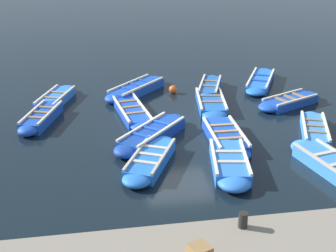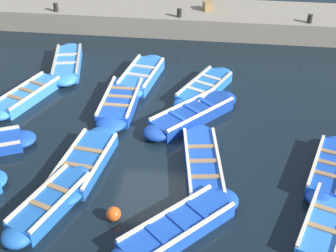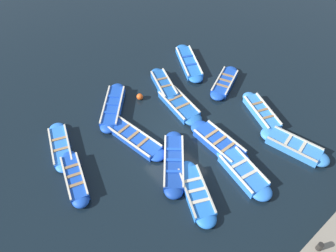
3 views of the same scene
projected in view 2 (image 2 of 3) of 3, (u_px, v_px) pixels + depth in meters
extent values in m
plane|color=black|center=(153.00, 136.00, 14.11)|extent=(120.00, 120.00, 0.00)
cube|color=#1E59AD|center=(84.00, 163.00, 12.77)|extent=(2.64, 1.37, 0.33)
ellipsoid|color=#1E59AD|center=(64.00, 193.00, 11.76)|extent=(1.11, 1.08, 0.33)
ellipsoid|color=#1E59AD|center=(101.00, 137.00, 13.77)|extent=(1.11, 1.08, 0.33)
cube|color=beige|center=(100.00, 160.00, 12.55)|extent=(2.46, 0.41, 0.07)
cube|color=beige|center=(67.00, 154.00, 12.76)|extent=(2.46, 0.41, 0.07)
cube|color=olive|center=(78.00, 166.00, 12.38)|extent=(0.26, 0.93, 0.04)
cube|color=olive|center=(89.00, 150.00, 12.95)|extent=(0.26, 0.93, 0.04)
cube|color=#1E59AD|center=(51.00, 203.00, 11.41)|extent=(2.49, 1.55, 0.40)
ellipsoid|color=#1E59AD|center=(18.00, 236.00, 10.54)|extent=(0.96, 0.94, 0.40)
ellipsoid|color=#1E59AD|center=(79.00, 175.00, 12.28)|extent=(0.96, 0.94, 0.40)
cube|color=beige|center=(61.00, 201.00, 11.15)|extent=(2.20, 0.86, 0.07)
cube|color=beige|center=(38.00, 192.00, 11.41)|extent=(2.20, 0.86, 0.07)
cube|color=olive|center=(41.00, 205.00, 11.04)|extent=(0.37, 0.71, 0.04)
cube|color=olive|center=(58.00, 188.00, 11.53)|extent=(0.37, 0.71, 0.04)
cube|color=#1947B7|center=(203.00, 166.00, 12.69)|extent=(3.17, 1.37, 0.29)
ellipsoid|color=#1947B7|center=(209.00, 205.00, 11.43)|extent=(0.99, 0.97, 0.29)
ellipsoid|color=#1947B7|center=(198.00, 133.00, 13.96)|extent=(0.99, 0.97, 0.29)
cube|color=beige|center=(219.00, 160.00, 12.60)|extent=(2.98, 0.53, 0.07)
cube|color=beige|center=(188.00, 161.00, 12.58)|extent=(2.98, 0.53, 0.07)
cube|color=olive|center=(206.00, 177.00, 12.06)|extent=(0.26, 0.82, 0.04)
cube|color=olive|center=(203.00, 161.00, 12.60)|extent=(0.26, 0.82, 0.04)
cube|color=olive|center=(201.00, 146.00, 13.14)|extent=(0.26, 0.82, 0.04)
cube|color=navy|center=(192.00, 115.00, 14.71)|extent=(2.76, 2.58, 0.39)
ellipsoid|color=navy|center=(157.00, 132.00, 13.91)|extent=(1.17, 1.17, 0.39)
ellipsoid|color=navy|center=(224.00, 99.00, 15.50)|extent=(1.17, 1.17, 0.39)
cube|color=beige|center=(202.00, 114.00, 14.33)|extent=(2.19, 1.93, 0.07)
cube|color=beige|center=(184.00, 103.00, 14.83)|extent=(2.19, 1.93, 0.07)
cube|color=#1947B7|center=(178.00, 116.00, 14.25)|extent=(0.62, 0.68, 0.04)
cube|color=#1947B7|center=(192.00, 109.00, 14.59)|extent=(0.62, 0.68, 0.04)
cube|color=#1947B7|center=(206.00, 102.00, 14.93)|extent=(0.62, 0.68, 0.04)
cube|color=#1947B7|center=(120.00, 102.00, 15.40)|extent=(2.57, 1.07, 0.36)
ellipsoid|color=#1947B7|center=(111.00, 123.00, 14.35)|extent=(1.00, 0.97, 0.36)
ellipsoid|color=#1947B7|center=(128.00, 83.00, 16.45)|extent=(1.00, 0.97, 0.36)
cube|color=beige|center=(134.00, 97.00, 15.22)|extent=(2.51, 0.11, 0.07)
cube|color=beige|center=(106.00, 95.00, 15.33)|extent=(2.51, 0.11, 0.07)
cube|color=#9E7A51|center=(116.00, 105.00, 14.84)|extent=(0.15, 0.91, 0.04)
cube|color=#9E7A51|center=(120.00, 96.00, 15.28)|extent=(0.15, 0.91, 0.04)
cube|color=#9E7A51|center=(124.00, 88.00, 15.73)|extent=(0.15, 0.91, 0.04)
cube|color=blue|center=(325.00, 224.00, 10.90)|extent=(2.51, 1.61, 0.31)
ellipsoid|color=blue|center=(334.00, 193.00, 11.77)|extent=(1.04, 1.02, 0.31)
cube|color=beige|center=(309.00, 213.00, 10.94)|extent=(2.19, 0.87, 0.07)
cube|color=#9E7A51|center=(323.00, 228.00, 10.56)|extent=(0.39, 0.76, 0.04)
cube|color=#9E7A51|center=(329.00, 210.00, 11.05)|extent=(0.39, 0.76, 0.04)
cube|color=#1947B7|center=(328.00, 169.00, 12.51)|extent=(2.52, 1.47, 0.37)
ellipsoid|color=#1947B7|center=(320.00, 197.00, 11.61)|extent=(0.92, 0.91, 0.37)
ellipsoid|color=#1947B7|center=(335.00, 145.00, 13.41)|extent=(0.92, 0.91, 0.37)
cube|color=beige|center=(316.00, 159.00, 12.51)|extent=(2.26, 0.79, 0.07)
cube|color=olive|center=(326.00, 174.00, 12.01)|extent=(0.34, 0.70, 0.04)
cube|color=olive|center=(330.00, 163.00, 12.40)|extent=(0.34, 0.70, 0.04)
cube|color=olive|center=(333.00, 153.00, 12.78)|extent=(0.34, 0.70, 0.04)
cube|color=#3884E0|center=(68.00, 64.00, 17.65)|extent=(2.63, 1.46, 0.39)
ellipsoid|color=#3884E0|center=(65.00, 79.00, 16.63)|extent=(1.06, 1.04, 0.39)
ellipsoid|color=#3884E0|center=(70.00, 50.00, 18.68)|extent=(1.06, 1.04, 0.39)
cube|color=#B2AD9E|center=(78.00, 58.00, 17.56)|extent=(2.39, 0.62, 0.07)
cube|color=#B2AD9E|center=(55.00, 59.00, 17.49)|extent=(2.39, 0.62, 0.07)
cube|color=beige|center=(66.00, 63.00, 17.24)|extent=(0.32, 0.83, 0.04)
cube|color=beige|center=(68.00, 54.00, 17.82)|extent=(0.32, 0.83, 0.04)
cube|color=#3884E0|center=(28.00, 95.00, 15.74)|extent=(2.64, 1.65, 0.35)
ellipsoid|color=#3884E0|center=(1.00, 113.00, 14.82)|extent=(0.99, 0.97, 0.35)
ellipsoid|color=#3884E0|center=(52.00, 79.00, 16.66)|extent=(0.99, 0.97, 0.35)
cube|color=silver|center=(35.00, 93.00, 15.48)|extent=(2.34, 0.94, 0.07)
cube|color=silver|center=(18.00, 87.00, 15.76)|extent=(2.34, 0.94, 0.07)
cube|color=olive|center=(15.00, 98.00, 15.24)|extent=(0.38, 0.72, 0.04)
cube|color=olive|center=(27.00, 90.00, 15.63)|extent=(0.38, 0.72, 0.04)
cube|color=olive|center=(37.00, 83.00, 16.02)|extent=(0.38, 0.72, 0.04)
cube|color=blue|center=(204.00, 88.00, 16.14)|extent=(2.63, 1.88, 0.34)
ellipsoid|color=blue|center=(186.00, 104.00, 15.28)|extent=(1.16, 1.14, 0.34)
ellipsoid|color=blue|center=(221.00, 74.00, 17.00)|extent=(1.16, 1.14, 0.34)
cube|color=#B2AD9E|center=(216.00, 86.00, 15.84)|extent=(2.23, 1.10, 0.07)
cube|color=#B2AD9E|center=(194.00, 80.00, 16.21)|extent=(2.23, 1.10, 0.07)
cube|color=beige|center=(197.00, 90.00, 15.67)|extent=(0.47, 0.80, 0.04)
cube|color=beige|center=(205.00, 84.00, 16.03)|extent=(0.47, 0.80, 0.04)
cube|color=beige|center=(212.00, 77.00, 16.40)|extent=(0.47, 0.80, 0.04)
cube|color=blue|center=(141.00, 76.00, 16.85)|extent=(2.49, 1.40, 0.38)
ellipsoid|color=blue|center=(130.00, 92.00, 15.92)|extent=(1.11, 1.09, 0.38)
ellipsoid|color=blue|center=(152.00, 62.00, 17.78)|extent=(1.11, 1.09, 0.38)
cube|color=silver|center=(154.00, 72.00, 16.62)|extent=(2.28, 0.46, 0.07)
cube|color=silver|center=(129.00, 69.00, 16.84)|extent=(2.28, 0.46, 0.07)
cube|color=beige|center=(138.00, 75.00, 16.47)|extent=(0.29, 0.91, 0.04)
cube|color=beige|center=(144.00, 67.00, 17.00)|extent=(0.29, 0.91, 0.04)
ellipsoid|color=#1947B7|center=(22.00, 139.00, 13.68)|extent=(1.09, 1.10, 0.32)
cube|color=#1947B7|center=(178.00, 228.00, 10.75)|extent=(2.69, 2.62, 0.37)
ellipsoid|color=#1947B7|center=(222.00, 201.00, 11.50)|extent=(1.16, 1.16, 0.37)
cube|color=beige|center=(190.00, 232.00, 10.37)|extent=(2.10, 2.00, 0.07)
cube|color=beige|center=(167.00, 212.00, 10.88)|extent=(2.10, 2.00, 0.07)
cube|color=#1947B7|center=(157.00, 235.00, 10.31)|extent=(0.63, 0.66, 0.04)
cube|color=#1947B7|center=(178.00, 222.00, 10.63)|extent=(0.63, 0.66, 0.04)
cube|color=#1947B7|center=(198.00, 210.00, 10.95)|extent=(0.63, 0.66, 0.04)
cube|color=gray|center=(182.00, 18.00, 20.86)|extent=(2.86, 17.41, 0.89)
cylinder|color=black|center=(56.00, 7.00, 20.17)|extent=(0.20, 0.20, 0.35)
cylinder|color=black|center=(179.00, 13.00, 19.63)|extent=(0.20, 0.20, 0.35)
cylinder|color=black|center=(310.00, 19.00, 19.08)|extent=(0.20, 0.20, 0.35)
cube|color=olive|center=(208.00, 6.00, 20.28)|extent=(0.49, 0.49, 0.38)
sphere|color=#E05119|center=(114.00, 214.00, 11.14)|extent=(0.36, 0.36, 0.36)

